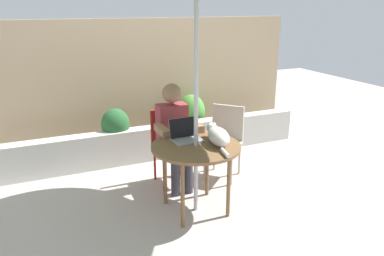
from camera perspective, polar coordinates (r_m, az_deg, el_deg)
ground_plane at (r=4.07m, az=0.57°, el=-12.26°), size 14.00×14.00×0.00m
fence_back at (r=5.71m, az=-8.53°, el=6.73°), size 5.03×0.08×1.88m
planter_wall_low at (r=5.25m, az=-6.12°, el=-2.27°), size 4.53×0.20×0.47m
patio_table at (r=3.78m, az=0.60°, el=-3.63°), size 0.90×0.90×0.73m
chair_occupied at (r=4.49m, az=-3.40°, el=-1.88°), size 0.40×0.40×0.89m
chair_empty at (r=4.65m, az=5.07°, el=-1.19°), size 0.57×0.57×0.89m
person_seated at (r=4.30m, az=-2.72°, el=-0.42°), size 0.48×0.48×1.23m
laptop at (r=3.89m, az=-1.06°, el=-0.87°), size 0.31×0.26×0.21m
cat at (r=3.77m, az=3.92°, el=-1.19°), size 0.25×0.64×0.17m
potted_plant_near_fence at (r=5.21m, az=-11.47°, el=-0.89°), size 0.38×0.38×0.75m
potted_plant_by_chair at (r=5.77m, az=-0.10°, el=1.72°), size 0.42×0.42×0.77m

